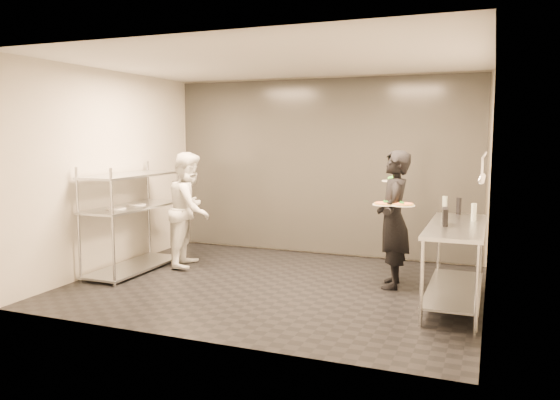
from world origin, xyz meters
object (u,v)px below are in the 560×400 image
at_px(pizza_plate_far, 403,205).
at_px(bottle_dark, 459,206).
at_px(waiter, 393,219).
at_px(bottle_green, 445,205).
at_px(prep_counter, 456,250).
at_px(chef, 190,209).
at_px(pizza_plate_near, 385,204).
at_px(pos_monitor, 445,217).
at_px(bottle_clear, 474,212).
at_px(salad_plate, 393,179).
at_px(pass_rack, 132,216).

xyz_separation_m(pizza_plate_far, bottle_dark, (0.60, 0.56, -0.06)).
height_order(waiter, bottle_green, waiter).
bearing_deg(prep_counter, bottle_dark, 92.06).
distance_m(prep_counter, chef, 3.77).
xyz_separation_m(pizza_plate_near, pizza_plate_far, (0.23, -0.09, 0.01)).
relative_size(pizza_plate_near, pos_monitor, 1.16).
bearing_deg(pos_monitor, bottle_green, 87.36).
height_order(pos_monitor, bottle_dark, bottle_dark).
bearing_deg(pizza_plate_far, bottle_clear, 7.55).
relative_size(prep_counter, pos_monitor, 6.92).
bearing_deg(bottle_dark, bottle_clear, -67.14).
bearing_deg(pizza_plate_near, salad_plate, 89.06).
bearing_deg(pass_rack, pizza_plate_near, 5.40).
xyz_separation_m(prep_counter, salad_plate, (-0.85, 0.77, 0.71)).
distance_m(chef, bottle_green, 3.55).
bearing_deg(pos_monitor, chef, 162.46).
bearing_deg(pizza_plate_far, salad_plate, 112.60).
relative_size(pizza_plate_far, bottle_dark, 1.34).
bearing_deg(pass_rack, pizza_plate_far, 3.71).
height_order(pizza_plate_far, salad_plate, salad_plate).
bearing_deg(bottle_clear, pizza_plate_far, -172.45).
bearing_deg(prep_counter, bottle_green, 103.84).
bearing_deg(bottle_green, pizza_plate_far, -127.55).
distance_m(chef, bottle_dark, 3.72).
bearing_deg(prep_counter, pos_monitor, -143.51).
xyz_separation_m(pizza_plate_near, bottle_clear, (1.02, 0.02, -0.05)).
distance_m(pass_rack, pizza_plate_far, 3.72).
height_order(pizza_plate_far, pos_monitor, pizza_plate_far).
relative_size(waiter, salad_plate, 6.25).
bearing_deg(chef, bottle_dark, -100.54).
xyz_separation_m(pizza_plate_near, bottle_green, (0.66, 0.47, -0.04)).
relative_size(prep_counter, bottle_dark, 8.50).
relative_size(salad_plate, bottle_clear, 1.35).
distance_m(pos_monitor, bottle_dark, 0.89).
bearing_deg(pizza_plate_far, bottle_dark, 43.12).
bearing_deg(pass_rack, chef, 42.34).
distance_m(pass_rack, bottle_clear, 4.51).
height_order(waiter, bottle_dark, waiter).
bearing_deg(pizza_plate_near, prep_counter, -20.79).
xyz_separation_m(pass_rack, bottle_green, (4.13, 0.80, 0.26)).
xyz_separation_m(prep_counter, bottle_green, (-0.20, 0.80, 0.41)).
xyz_separation_m(prep_counter, waiter, (-0.78, 0.49, 0.23)).
bearing_deg(chef, waiter, -105.57).
distance_m(prep_counter, bottle_green, 0.92).
distance_m(pos_monitor, bottle_green, 0.89).
xyz_separation_m(salad_plate, bottle_dark, (0.82, 0.03, -0.31)).
distance_m(bottle_green, bottle_dark, 0.17).
xyz_separation_m(pass_rack, salad_plate, (3.48, 0.77, 0.57)).
distance_m(pass_rack, waiter, 3.58).
relative_size(pos_monitor, bottle_green, 1.17).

